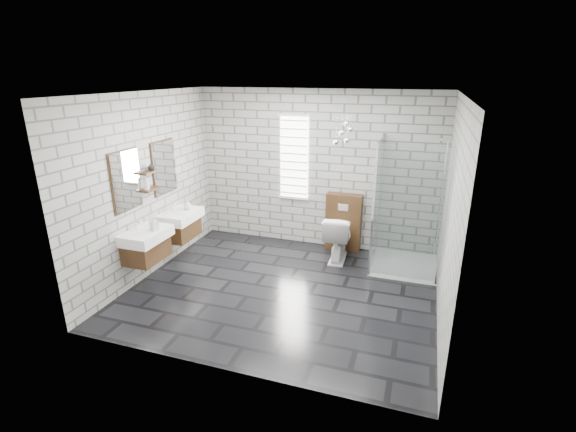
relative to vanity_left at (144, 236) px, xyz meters
The scene contains 20 objects.
floor 2.11m from the vanity_left, 13.90° to the left, with size 4.20×3.60×0.02m, color black.
ceiling 2.77m from the vanity_left, 13.90° to the left, with size 4.20×3.60×0.02m, color white.
wall_back 3.03m from the vanity_left, 50.11° to the left, with size 4.20×0.02×2.70m, color #A6A6A0.
wall_front 2.40m from the vanity_left, 35.05° to the right, with size 4.20×0.02×2.70m, color #A6A6A0.
wall_left 0.78m from the vanity_left, 113.26° to the left, with size 0.02×3.60×2.70m, color #A6A6A0.
wall_right 4.09m from the vanity_left, ahead, with size 0.02×3.60×2.70m, color #A6A6A0.
vanity_left is the anchor object (origin of this frame).
vanity_right 0.89m from the vanity_left, 90.00° to the left, with size 0.47×0.70×1.57m.
shelf_lower 0.71m from the vanity_left, 106.23° to the left, with size 0.14×0.30×0.03m, color #442B15.
shelf_upper 0.93m from the vanity_left, 106.23° to the left, with size 0.14×0.30×0.03m, color #442B15.
window 2.83m from the vanity_left, 56.23° to the left, with size 0.56×0.05×1.48m.
cistern_panel 3.27m from the vanity_left, 41.77° to the left, with size 0.60×0.20×1.00m, color #442B15.
flush_plate 3.19m from the vanity_left, 40.36° to the left, with size 0.18×0.01×0.12m, color silver.
shower_enclosure 3.80m from the vanity_left, 25.90° to the left, with size 1.00×1.00×2.03m.
pendant_cluster 3.33m from the vanity_left, 37.20° to the left, with size 0.28×0.24×0.81m.
toilet 3.01m from the vanity_left, 35.62° to the left, with size 0.43×0.75×0.77m, color white.
soap_bottle_a 0.26m from the vanity_left, 16.03° to the left, with size 0.10×0.10×0.21m, color #B2B2B2.
soap_bottle_b 1.04m from the vanity_left, 84.45° to the left, with size 0.12×0.12×0.16m, color #B2B2B2.
soap_bottle_c 0.77m from the vanity_left, 108.79° to the left, with size 0.09×0.09×0.22m, color #B2B2B2.
vase 1.02m from the vanity_left, 103.11° to the left, with size 0.10×0.10×0.11m, color #B2B2B2.
Camera 1 is at (1.75, -5.00, 2.96)m, focal length 26.00 mm.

